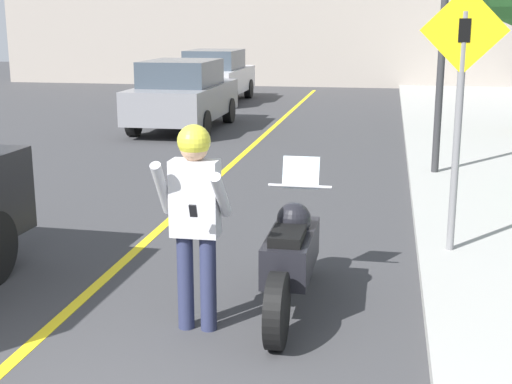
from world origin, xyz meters
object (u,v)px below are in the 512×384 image
Objects in this scene: traffic_light at (445,2)px; crossing_sign at (460,96)px; person_biker at (195,206)px; motorcycle at (291,255)px; parked_car_silver at (216,75)px; parked_car_grey at (183,94)px.

crossing_sign is at bearing -91.02° from traffic_light.
person_biker is 0.63× the size of crossing_sign.
crossing_sign is at bearing 46.55° from motorcycle.
person_biker is at bearing -109.94° from traffic_light.
parked_car_silver is (-4.04, 17.32, -0.24)m from person_biker.
crossing_sign is (2.28, 2.26, 0.73)m from person_biker.
motorcycle is 17.37m from parked_car_silver.
parked_car_silver is at bearing 120.58° from traffic_light.
motorcycle is 0.55× the size of parked_car_silver.
person_biker is 0.45× the size of traffic_light.
crossing_sign reaches higher than parked_car_grey.
parked_car_silver is (-6.32, 15.06, -0.97)m from crossing_sign.
crossing_sign is 0.67× the size of parked_car_silver.
traffic_light reaches higher than parked_car_grey.
parked_car_silver is at bearing 112.76° from crossing_sign.
traffic_light is (0.08, 4.24, 1.05)m from crossing_sign.
traffic_light is (1.63, 5.88, 2.37)m from motorcycle.
person_biker is 0.42× the size of parked_car_grey.
parked_car_grey is (-3.37, 11.22, -0.24)m from person_biker.
motorcycle is at bearing 40.35° from person_biker.
motorcycle is 11.37m from parked_car_grey.
crossing_sign is 4.37m from traffic_light.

